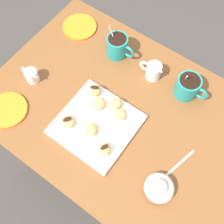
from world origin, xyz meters
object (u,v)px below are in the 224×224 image
(cream_pitcher_white, at_px, (153,71))
(dining_table, at_px, (119,123))
(pastry_plate_square, at_px, (96,124))
(beignet_6, at_px, (98,104))
(beignet_2, at_px, (91,129))
(saucer_orange_right, at_px, (80,27))
(beignet_4, at_px, (68,121))
(ice_cream_bowl, at_px, (159,188))
(beignet_3, at_px, (120,115))
(beignet_1, at_px, (116,103))
(saucer_orange_left, at_px, (8,110))
(coffee_mug_teal_right, at_px, (188,86))
(beignet_0, at_px, (104,149))
(beignet_5, at_px, (95,91))
(chocolate_sauce_pitcher, at_px, (31,75))
(coffee_mug_teal_left, at_px, (118,46))

(cream_pitcher_white, bearing_deg, dining_table, -95.12)
(pastry_plate_square, bearing_deg, cream_pitcher_white, 80.22)
(pastry_plate_square, height_order, beignet_6, beignet_6)
(pastry_plate_square, height_order, beignet_2, beignet_2)
(dining_table, distance_m, beignet_6, 0.18)
(saucer_orange_right, relative_size, beignet_4, 2.89)
(ice_cream_bowl, height_order, beignet_2, ice_cream_bowl)
(beignet_3, height_order, beignet_4, beignet_4)
(dining_table, distance_m, ice_cream_bowl, 0.36)
(beignet_1, bearing_deg, ice_cream_bowl, -29.83)
(pastry_plate_square, distance_m, saucer_orange_left, 0.35)
(beignet_3, bearing_deg, beignet_2, -114.61)
(coffee_mug_teal_right, xyz_separation_m, ice_cream_bowl, (0.11, -0.39, -0.02))
(beignet_2, relative_size, beignet_3, 1.09)
(beignet_0, xyz_separation_m, beignet_5, (-0.17, 0.17, 0.00))
(chocolate_sauce_pitcher, xyz_separation_m, beignet_0, (0.42, -0.08, 0.01))
(saucer_orange_right, bearing_deg, coffee_mug_teal_right, -1.81)
(pastry_plate_square, bearing_deg, chocolate_sauce_pitcher, 177.96)
(beignet_0, bearing_deg, beignet_3, 102.97)
(beignet_5, xyz_separation_m, beignet_6, (0.04, -0.04, -0.00))
(pastry_plate_square, xyz_separation_m, beignet_4, (-0.09, -0.06, 0.02))
(cream_pitcher_white, height_order, beignet_0, cream_pitcher_white)
(dining_table, relative_size, beignet_3, 21.24)
(dining_table, xyz_separation_m, cream_pitcher_white, (0.02, 0.21, 0.17))
(coffee_mug_teal_right, xyz_separation_m, beignet_0, (-0.11, -0.38, -0.01))
(coffee_mug_teal_left, distance_m, coffee_mug_teal_right, 0.33)
(chocolate_sauce_pitcher, relative_size, saucer_orange_left, 0.60)
(coffee_mug_teal_left, relative_size, saucer_orange_right, 0.94)
(cream_pitcher_white, relative_size, beignet_6, 1.90)
(ice_cream_bowl, xyz_separation_m, beignet_6, (-0.35, 0.13, 0.00))
(cream_pitcher_white, xyz_separation_m, beignet_1, (-0.04, -0.20, -0.01))
(cream_pitcher_white, xyz_separation_m, beignet_0, (0.03, -0.37, -0.00))
(pastry_plate_square, relative_size, ice_cream_bowl, 2.74)
(cream_pitcher_white, distance_m, saucer_orange_right, 0.40)
(coffee_mug_teal_left, distance_m, beignet_4, 0.38)
(ice_cream_bowl, height_order, beignet_6, ice_cream_bowl)
(beignet_0, height_order, beignet_1, beignet_0)
(chocolate_sauce_pitcher, bearing_deg, beignet_0, -10.57)
(coffee_mug_teal_left, bearing_deg, pastry_plate_square, -68.08)
(beignet_1, height_order, beignet_5, beignet_5)
(beignet_1, xyz_separation_m, beignet_3, (0.04, -0.03, -0.00))
(cream_pitcher_white, relative_size, beignet_0, 2.18)
(beignet_0, xyz_separation_m, beignet_3, (-0.03, 0.14, -0.01))
(beignet_2, relative_size, beignet_4, 1.01)
(beignet_5, bearing_deg, cream_pitcher_white, 56.80)
(coffee_mug_teal_left, relative_size, beignet_3, 2.92)
(ice_cream_bowl, xyz_separation_m, beignet_1, (-0.30, 0.17, 0.00))
(coffee_mug_teal_right, distance_m, saucer_orange_right, 0.55)
(beignet_2, bearing_deg, beignet_4, -164.80)
(saucer_orange_left, bearing_deg, beignet_4, 21.62)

